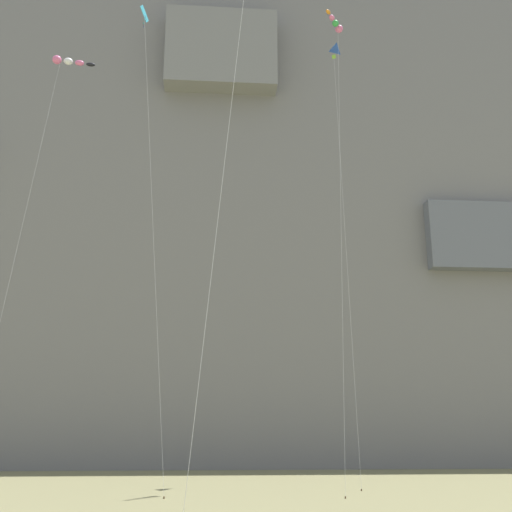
{
  "coord_description": "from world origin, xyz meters",
  "views": [
    {
      "loc": [
        -0.74,
        -6.05,
        3.52
      ],
      "look_at": [
        1.66,
        25.09,
        12.39
      ],
      "focal_mm": 43.34,
      "sensor_mm": 36.0,
      "label": 1
    }
  ],
  "objects_px": {
    "kite_diamond_front_field": "(146,51)",
    "kite_windsock_low_right": "(336,26)",
    "kite_delta_low_center": "(331,73)",
    "kite_windsock_near_cliff": "(67,62)"
  },
  "relations": [
    {
      "from": "kite_diamond_front_field",
      "to": "kite_delta_low_center",
      "type": "bearing_deg",
      "value": 21.02
    },
    {
      "from": "kite_delta_low_center",
      "to": "kite_windsock_low_right",
      "type": "bearing_deg",
      "value": -96.01
    },
    {
      "from": "kite_delta_low_center",
      "to": "kite_diamond_front_field",
      "type": "distance_m",
      "value": 15.78
    },
    {
      "from": "kite_windsock_low_right",
      "to": "kite_diamond_front_field",
      "type": "bearing_deg",
      "value": -176.86
    },
    {
      "from": "kite_delta_low_center",
      "to": "kite_diamond_front_field",
      "type": "xyz_separation_m",
      "value": [
        -14.55,
        -5.59,
        -2.47
      ]
    },
    {
      "from": "kite_windsock_low_right",
      "to": "kite_windsock_near_cliff",
      "type": "bearing_deg",
      "value": 167.33
    },
    {
      "from": "kite_windsock_near_cliff",
      "to": "kite_diamond_front_field",
      "type": "relative_size",
      "value": 0.96
    },
    {
      "from": "kite_delta_low_center",
      "to": "kite_windsock_low_right",
      "type": "xyz_separation_m",
      "value": [
        -0.51,
        -4.82,
        0.99
      ]
    },
    {
      "from": "kite_diamond_front_field",
      "to": "kite_windsock_low_right",
      "type": "bearing_deg",
      "value": 3.14
    },
    {
      "from": "kite_windsock_low_right",
      "to": "kite_diamond_front_field",
      "type": "xyz_separation_m",
      "value": [
        -14.04,
        -0.77,
        -3.46
      ]
    }
  ]
}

